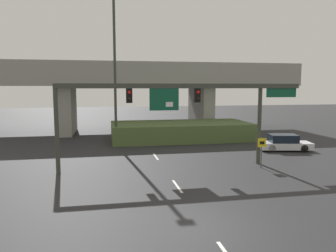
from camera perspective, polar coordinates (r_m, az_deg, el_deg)
name	(u,v)px	position (r m, az deg, el deg)	size (l,w,h in m)	color
ground_plane	(207,227)	(13.69, 6.81, -17.06)	(160.00, 160.00, 0.00)	#262628
lane_markings	(156,157)	(26.22, -2.16, -5.34)	(0.14, 34.21, 0.01)	silver
signal_gantry	(179,99)	(22.14, 1.95, 4.67)	(16.89, 0.44, 5.75)	#383D33
speed_limit_sign	(262,148)	(23.28, 15.99, -3.72)	(0.60, 0.11, 2.10)	#4C4C4C
highway_light_pole_near	(115,58)	(31.08, -9.28, 11.68)	(0.70, 0.36, 15.65)	#383D33
overpass_bridge	(137,83)	(40.71, -5.48, 7.45)	(38.75, 9.19, 8.31)	gray
grass_embankment	(181,131)	(34.58, 2.21, -0.88)	(14.36, 6.63, 1.79)	#4C6033
parked_sedan_near_right	(284,143)	(30.36, 19.59, -2.81)	(4.68, 2.62, 1.41)	silver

